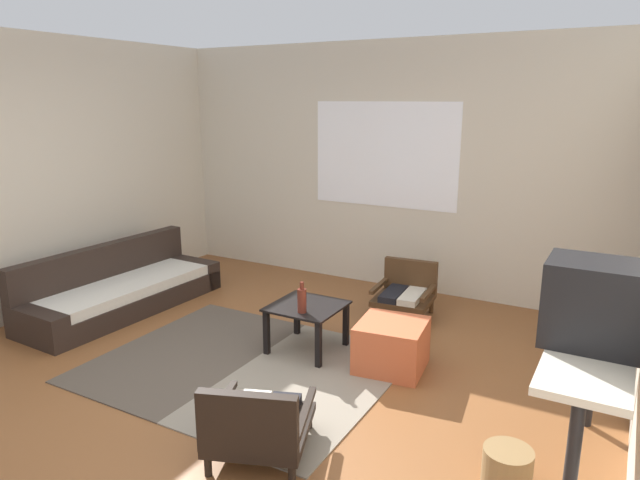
# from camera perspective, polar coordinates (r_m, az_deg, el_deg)

# --- Properties ---
(ground_plane) EXTENTS (7.80, 7.80, 0.00)m
(ground_plane) POSITION_cam_1_polar(r_m,az_deg,el_deg) (4.27, -10.67, -15.48)
(ground_plane) COLOR brown
(far_wall_with_window) EXTENTS (5.60, 0.13, 2.70)m
(far_wall_with_window) POSITION_cam_1_polar(r_m,az_deg,el_deg) (6.40, 6.67, 7.34)
(far_wall_with_window) COLOR beige
(far_wall_with_window) RESTS_ON ground
(side_wall_left) EXTENTS (0.12, 6.60, 2.70)m
(side_wall_left) POSITION_cam_1_polar(r_m,az_deg,el_deg) (6.02, -29.27, 5.23)
(side_wall_left) COLOR beige
(side_wall_left) RESTS_ON ground
(area_rug) EXTENTS (2.29, 1.91, 0.01)m
(area_rug) POSITION_cam_1_polar(r_m,az_deg,el_deg) (4.69, -7.64, -12.44)
(area_rug) COLOR #4C4238
(area_rug) RESTS_ON ground
(couch) EXTENTS (0.79, 2.10, 0.64)m
(couch) POSITION_cam_1_polar(r_m,az_deg,el_deg) (6.11, -19.43, -4.77)
(couch) COLOR black
(couch) RESTS_ON ground
(coffee_table) EXTENTS (0.58, 0.56, 0.41)m
(coffee_table) POSITION_cam_1_polar(r_m,az_deg,el_deg) (4.80, -1.33, -7.43)
(coffee_table) COLOR black
(coffee_table) RESTS_ON ground
(armchair_by_window) EXTENTS (0.58, 0.57, 0.52)m
(armchair_by_window) POSITION_cam_1_polar(r_m,az_deg,el_deg) (5.67, 8.60, -5.04)
(armchair_by_window) COLOR #472D19
(armchair_by_window) RESTS_ON ground
(armchair_striped_foreground) EXTENTS (0.75, 0.79, 0.54)m
(armchair_striped_foreground) POSITION_cam_1_polar(r_m,az_deg,el_deg) (3.52, -6.28, -17.92)
(armchair_striped_foreground) COLOR black
(armchair_striped_foreground) RESTS_ON ground
(ottoman_orange) EXTENTS (0.57, 0.57, 0.39)m
(ottoman_orange) POSITION_cam_1_polar(r_m,az_deg,el_deg) (4.58, 7.20, -10.49)
(ottoman_orange) COLOR #BC5633
(ottoman_orange) RESTS_ON ground
(console_shelf) EXTENTS (0.40, 1.44, 0.88)m
(console_shelf) POSITION_cam_1_polar(r_m,az_deg,el_deg) (3.37, 25.58, -10.49)
(console_shelf) COLOR beige
(console_shelf) RESTS_ON ground
(crt_television) EXTENTS (0.49, 0.37, 0.43)m
(crt_television) POSITION_cam_1_polar(r_m,az_deg,el_deg) (3.15, 26.00, -5.78)
(crt_television) COLOR black
(crt_television) RESTS_ON console_shelf
(clay_vase) EXTENTS (0.19, 0.19, 0.35)m
(clay_vase) POSITION_cam_1_polar(r_m,az_deg,el_deg) (3.53, 26.30, -5.40)
(clay_vase) COLOR #935B38
(clay_vase) RESTS_ON console_shelf
(glass_bottle) EXTENTS (0.07, 0.07, 0.26)m
(glass_bottle) POSITION_cam_1_polar(r_m,az_deg,el_deg) (4.59, -1.83, -6.02)
(glass_bottle) COLOR #5B2319
(glass_bottle) RESTS_ON coffee_table
(wicker_basket) EXTENTS (0.27, 0.27, 0.22)m
(wicker_basket) POSITION_cam_1_polar(r_m,az_deg,el_deg) (3.52, 18.31, -20.88)
(wicker_basket) COLOR olive
(wicker_basket) RESTS_ON ground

